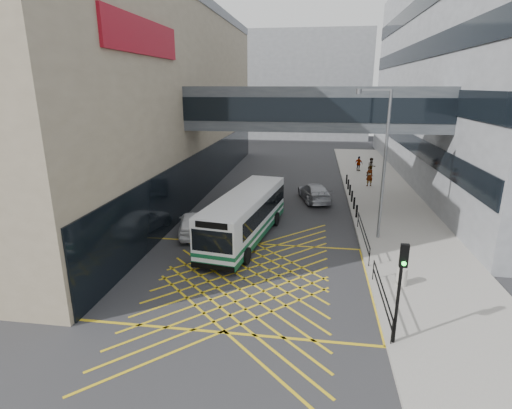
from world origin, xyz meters
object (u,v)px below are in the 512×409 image
at_px(car_silver, 315,192).
at_px(pedestrian_a, 369,176).
at_px(car_dark, 254,190).
at_px(traffic_light, 401,280).
at_px(litter_bin, 402,277).
at_px(pedestrian_c, 359,164).
at_px(street_lamp, 382,156).
at_px(pedestrian_b, 371,167).
at_px(car_white, 193,223).
at_px(bus, 246,215).

xyz_separation_m(car_silver, pedestrian_a, (4.94, 5.15, 0.35)).
bearing_deg(car_silver, pedestrian_a, -147.79).
xyz_separation_m(car_dark, traffic_light, (7.99, -19.05, 1.98)).
bearing_deg(litter_bin, pedestrian_c, 88.79).
xyz_separation_m(car_dark, pedestrian_a, (9.97, 4.97, 0.40)).
bearing_deg(pedestrian_a, street_lamp, 57.86).
relative_size(litter_bin, pedestrian_b, 0.45).
relative_size(traffic_light, pedestrian_b, 2.07).
height_order(car_white, street_lamp, street_lamp).
bearing_deg(street_lamp, traffic_light, -89.16).
xyz_separation_m(bus, traffic_light, (7.05, -9.72, 1.14)).
distance_m(car_white, traffic_light, 14.67).
xyz_separation_m(car_silver, street_lamp, (3.71, -8.13, 4.37)).
height_order(pedestrian_a, pedestrian_c, pedestrian_a).
height_order(bus, pedestrian_b, bus).
bearing_deg(bus, car_white, -177.02).
bearing_deg(litter_bin, bus, 148.09).
xyz_separation_m(litter_bin, pedestrian_a, (0.84, 19.40, 0.53)).
bearing_deg(car_white, pedestrian_a, -147.21).
bearing_deg(car_white, street_lamp, 168.08).
bearing_deg(street_lamp, pedestrian_a, 89.52).
distance_m(car_white, pedestrian_b, 22.48).
xyz_separation_m(pedestrian_a, pedestrian_c, (-0.29, 6.82, -0.16)).
xyz_separation_m(bus, car_white, (-3.44, 0.34, -0.80)).
relative_size(car_silver, pedestrian_c, 3.08).
bearing_deg(pedestrian_c, pedestrian_a, 126.95).
height_order(street_lamp, pedestrian_c, street_lamp).
xyz_separation_m(street_lamp, pedestrian_b, (1.93, 17.52, -4.03)).
xyz_separation_m(car_white, car_dark, (2.51, 8.99, -0.04)).
bearing_deg(pedestrian_c, car_dark, 85.13).
relative_size(bus, pedestrian_a, 5.54).
bearing_deg(traffic_light, litter_bin, 77.18).
bearing_deg(bus, car_dark, 104.40).
bearing_deg(street_lamp, car_white, -171.67).
relative_size(street_lamp, litter_bin, 10.35).
xyz_separation_m(car_white, car_silver, (7.54, 8.82, 0.01)).
bearing_deg(car_white, bus, 158.88).
relative_size(bus, pedestrian_b, 5.60).
bearing_deg(car_white, pedestrian_c, -135.81).
xyz_separation_m(litter_bin, pedestrian_b, (1.54, 23.65, 0.52)).
relative_size(car_white, traffic_light, 1.21).
relative_size(car_white, litter_bin, 5.59).
bearing_deg(bus, pedestrian_a, 66.40).
height_order(car_white, car_dark, car_white).
bearing_deg(pedestrian_a, bus, 30.90).
relative_size(car_white, pedestrian_b, 2.51).
distance_m(car_dark, traffic_light, 20.75).
xyz_separation_m(car_white, pedestrian_b, (13.18, 18.21, 0.35)).
distance_m(litter_bin, pedestrian_b, 23.71).
height_order(car_white, pedestrian_a, pedestrian_a).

